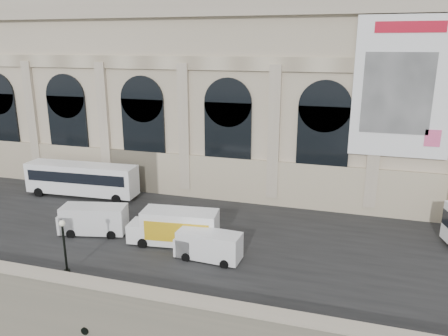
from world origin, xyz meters
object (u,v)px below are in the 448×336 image
object	(u,v)px
box_truck	(175,227)
lamp_right	(65,248)
van_b	(91,220)
van_c	(206,245)
bus_left	(82,179)

from	to	relation	value
box_truck	lamp_right	size ratio (longest dim) A/B	1.80
van_b	van_c	bearing A→B (deg)	-7.81
bus_left	van_c	xyz separation A→B (m)	(18.49, -10.22, -0.93)
van_b	van_c	world-z (taller)	van_b
van_c	van_b	bearing A→B (deg)	172.19
bus_left	lamp_right	distance (m)	18.22
box_truck	lamp_right	distance (m)	9.35
bus_left	van_c	size ratio (longest dim) A/B	2.40
van_b	lamp_right	size ratio (longest dim) A/B	1.44
van_b	van_c	xyz separation A→B (m)	(11.78, -1.61, -0.16)
box_truck	van_b	bearing A→B (deg)	-178.87
van_c	box_truck	bearing A→B (deg)	152.44
van_c	lamp_right	world-z (taller)	lamp_right
bus_left	van_b	world-z (taller)	bus_left
bus_left	lamp_right	bearing A→B (deg)	-59.56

